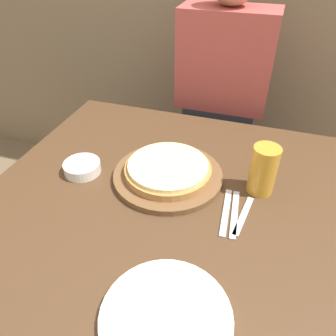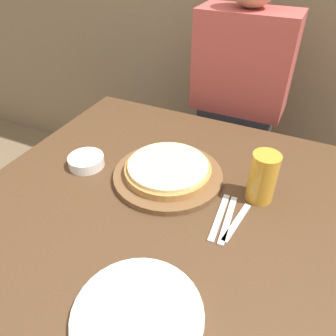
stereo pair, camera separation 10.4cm
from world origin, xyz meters
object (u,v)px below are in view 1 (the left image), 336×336
(spoon, at_px, (243,216))
(diner_person, at_px, (219,121))
(pizza_on_board, at_px, (168,172))
(side_bowl, at_px, (82,167))
(dinner_plate, at_px, (166,317))
(fork, at_px, (226,212))
(dinner_knife, at_px, (235,214))
(beer_glass, at_px, (264,168))

(spoon, relative_size, diner_person, 0.12)
(pizza_on_board, relative_size, diner_person, 0.26)
(side_bowl, xyz_separation_m, spoon, (0.54, -0.04, -0.02))
(dinner_plate, relative_size, fork, 1.45)
(side_bowl, bearing_deg, fork, -4.98)
(fork, height_order, spoon, same)
(dinner_knife, bearing_deg, fork, 180.00)
(dinner_knife, height_order, diner_person, diner_person)
(pizza_on_board, xyz_separation_m, dinner_knife, (0.23, -0.10, -0.02))
(dinner_plate, bearing_deg, dinner_knife, 75.90)
(beer_glass, height_order, side_bowl, beer_glass)
(dinner_knife, height_order, spoon, same)
(fork, xyz_separation_m, dinner_knife, (0.02, 0.00, 0.00))
(pizza_on_board, xyz_separation_m, beer_glass, (0.29, 0.03, 0.06))
(dinner_knife, distance_m, spoon, 0.02)
(pizza_on_board, height_order, diner_person, diner_person)
(dinner_plate, xyz_separation_m, fork, (0.06, 0.35, -0.01))
(beer_glass, xyz_separation_m, dinner_knife, (-0.06, -0.13, -0.08))
(beer_glass, height_order, spoon, beer_glass)
(beer_glass, xyz_separation_m, diner_person, (-0.23, 0.60, -0.19))
(dinner_plate, xyz_separation_m, side_bowl, (-0.42, 0.40, 0.01))
(pizza_on_board, height_order, spoon, pizza_on_board)
(dinner_plate, xyz_separation_m, diner_person, (-0.09, 1.08, -0.12))
(beer_glass, distance_m, dinner_knife, 0.16)
(beer_glass, xyz_separation_m, dinner_plate, (-0.14, -0.48, -0.08))
(pizza_on_board, xyz_separation_m, fork, (0.21, -0.10, -0.02))
(diner_person, bearing_deg, fork, -78.37)
(pizza_on_board, height_order, beer_glass, beer_glass)
(dinner_plate, bearing_deg, side_bowl, 136.92)
(pizza_on_board, height_order, dinner_knife, pizza_on_board)
(beer_glass, relative_size, spoon, 0.95)
(dinner_plate, bearing_deg, diner_person, 94.54)
(dinner_knife, bearing_deg, beer_glass, 66.87)
(fork, distance_m, spoon, 0.05)
(side_bowl, relative_size, dinner_knife, 0.62)
(beer_glass, height_order, fork, beer_glass)
(pizza_on_board, bearing_deg, side_bowl, -168.50)
(side_bowl, bearing_deg, diner_person, 63.79)
(side_bowl, bearing_deg, dinner_knife, -4.74)
(dinner_plate, bearing_deg, beer_glass, 73.37)
(fork, relative_size, diner_person, 0.14)
(dinner_plate, height_order, side_bowl, side_bowl)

